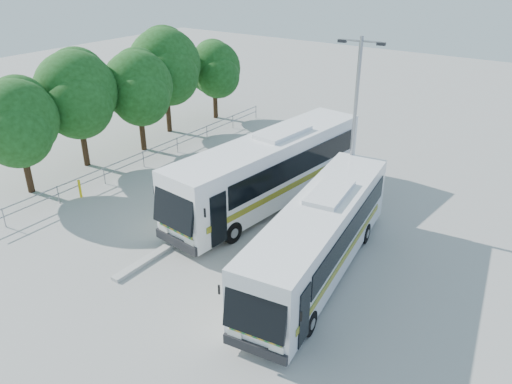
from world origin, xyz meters
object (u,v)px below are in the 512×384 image
Objects in this scene: tree_far_d at (165,65)px; coach_main at (269,169)px; tree_far_c at (138,86)px; bollard at (80,189)px; coach_adjacent at (319,236)px; lamppost at (354,122)px; tree_far_b at (77,92)px; tree_far_a at (17,121)px; tree_far_e at (215,68)px.

tree_far_d reaches higher than coach_main.
bollard is (2.42, -6.98, -3.76)m from tree_far_c.
tree_far_c reaches higher than coach_adjacent.
lamppost is 14.71m from bollard.
tree_far_b is 0.81× the size of lamppost.
tree_far_d is (-0.30, 7.60, 0.25)m from tree_far_b.
tree_far_a is 13.19m from coach_main.
tree_far_b is 4.01m from tree_far_c.
tree_far_a reaches higher than coach_adjacent.
coach_adjacent is (17.06, -1.95, -2.84)m from tree_far_b.
tree_far_b is 0.60× the size of coach_adjacent.
tree_far_b is 16.16m from lamppost.
tree_far_d is 12.07m from bollard.
lamppost is at bearing -29.29° from tree_far_e.
tree_far_a is 1.05× the size of tree_far_e.
tree_far_d is at bearing 143.56° from coach_adjacent.
tree_far_d is at bearing 161.72° from coach_main.
lamppost reaches higher than tree_far_e.
tree_far_c is 0.88× the size of tree_far_d.
coach_main is at bearing 30.52° from bollard.
tree_far_a is 4.63m from bollard.
tree_far_c is at bearing 77.09° from tree_far_b.
tree_far_d is 0.85× the size of lamppost.
bollard is at bearing 177.08° from coach_adjacent.
tree_far_a is 8.11m from tree_far_c.
tree_far_b is at bearing -175.59° from lamppost.
coach_main is at bearing -40.86° from tree_far_e.
tree_far_c is 1.10× the size of tree_far_e.
tree_far_d reaches higher than tree_far_c.
tree_far_d is at bearing 107.83° from tree_far_c.
tree_far_d is at bearing 92.23° from tree_far_b.
tree_far_c is 11.51m from coach_main.
tree_far_d reaches higher than bollard.
tree_far_b is 0.95× the size of tree_far_d.
bollard is at bearing -42.88° from tree_far_b.
bollard is at bearing -71.31° from tree_far_d.
tree_far_a is 0.85× the size of tree_far_d.
tree_far_e is at bearing 142.73° from lamppost.
tree_far_e is at bearing 93.54° from tree_far_c.
lamppost is at bearing 26.78° from tree_far_a.
tree_far_c is 14.90m from lamppost.
tree_far_d is 16.60m from lamppost.
tree_far_a is at bearing -89.29° from tree_far_e.
bollard is (-8.70, -5.13, -1.45)m from coach_main.
coach_adjacent is (16.67, -14.05, -2.16)m from tree_far_e.
tree_far_a is 0.96× the size of tree_far_c.
tree_far_b is 1.17× the size of tree_far_e.
coach_main is 4.92m from lamppost.
tree_far_b is at bearing 165.86° from coach_adjacent.
coach_main is at bearing -167.36° from lamppost.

